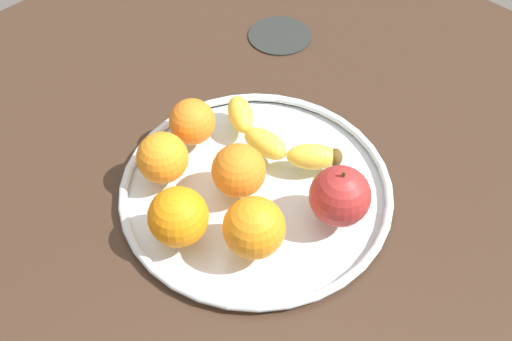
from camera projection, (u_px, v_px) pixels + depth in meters
The scene contains 10 objects.
ground_plane at pixel (256, 201), 85.97cm from camera, with size 130.90×130.90×4.00cm, color #3D2A1D.
fruit_bowl at pixel (256, 188), 83.75cm from camera, with size 38.37×38.37×1.80cm.
banana at pixel (275, 138), 86.29cm from camera, with size 21.44×8.70×3.70cm.
apple at pixel (340, 196), 76.61cm from camera, with size 8.08×8.08×8.88cm.
orange_front_left at pixel (194, 120), 86.55cm from camera, with size 6.77×6.77×6.77cm, color orange.
orange_back_left at pixel (239, 171), 79.87cm from camera, with size 7.41×7.41×7.41cm, color orange.
orange_back_right at pixel (162, 158), 81.53cm from camera, with size 7.17×7.17×7.17cm, color orange.
orange_front_right at pixel (254, 228), 73.50cm from camera, with size 7.93×7.93×7.93cm, color orange.
orange_center at pixel (178, 217), 74.67cm from camera, with size 7.78×7.78×7.78cm, color orange.
ambient_coaster at pixel (280, 35), 107.71cm from camera, with size 11.49×11.49×0.60cm, color #262A28.
Camera 1 is at (36.57, -37.64, 66.24)cm, focal length 41.82 mm.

